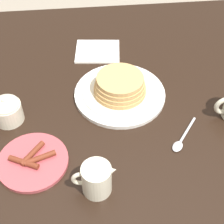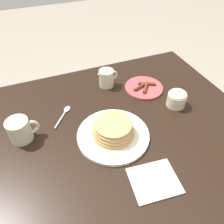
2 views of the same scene
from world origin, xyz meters
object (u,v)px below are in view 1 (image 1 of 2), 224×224
Objects in this scene: sugar_bowl at (7,110)px; napkin at (98,51)px; spoon at (182,140)px; pancake_plate at (120,89)px; creamer_pitcher at (97,179)px; side_plate_bacon at (33,161)px.

sugar_bowl is 0.52× the size of napkin.
sugar_bowl reaches higher than spoon.
pancake_plate is 0.32m from creamer_pitcher.
napkin is at bearing -77.07° from pancake_plate.
pancake_plate is 1.68× the size of napkin.
sugar_bowl is (0.31, 0.06, 0.01)m from pancake_plate.
pancake_plate is 2.53× the size of creamer_pitcher.
spoon is (-0.45, 0.12, -0.03)m from sugar_bowl.
side_plate_bacon is at bearing 66.06° from napkin.
spoon is (-0.14, 0.18, -0.02)m from pancake_plate.
side_plate_bacon is at bearing 41.75° from pancake_plate.
pancake_plate is 3.25× the size of sugar_bowl.
side_plate_bacon is (0.24, 0.21, -0.02)m from pancake_plate.
side_plate_bacon is 2.15× the size of sugar_bowl.
napkin is at bearing -133.25° from sugar_bowl.
side_plate_bacon is 0.17m from sugar_bowl.
creamer_pitcher is 0.26m from spoon.
creamer_pitcher is 1.28× the size of sugar_bowl.
side_plate_bacon is 1.11× the size of napkin.
napkin is 1.37× the size of spoon.
pancake_plate reaches higher than spoon.
pancake_plate reaches higher than napkin.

